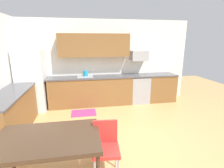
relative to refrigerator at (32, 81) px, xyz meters
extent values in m
plane|color=tan|center=(2.18, -2.22, -0.90)|extent=(12.00, 12.00, 0.00)
cube|color=white|center=(2.18, 0.43, 0.45)|extent=(5.80, 0.10, 2.70)
cube|color=brown|center=(1.73, 0.08, -0.45)|extent=(2.61, 0.60, 0.90)
cube|color=brown|center=(4.11, 0.08, -0.45)|extent=(0.94, 0.60, 0.90)
cube|color=brown|center=(-0.12, -1.42, -0.45)|extent=(0.60, 2.00, 0.90)
cube|color=#4C4C51|center=(2.18, 0.08, 0.02)|extent=(4.80, 0.64, 0.04)
cube|color=#4C4C51|center=(-0.12, -1.42, 0.02)|extent=(0.64, 2.00, 0.04)
cube|color=brown|center=(1.88, 0.21, 1.00)|extent=(2.20, 0.34, 0.70)
cube|color=white|center=(0.00, 0.00, 0.00)|extent=(0.76, 0.70, 1.79)
cube|color=#999BA0|center=(3.34, 0.08, -0.46)|extent=(0.60, 0.60, 0.88)
cube|color=black|center=(3.34, 0.08, 0.00)|extent=(0.60, 0.60, 0.03)
cube|color=#9EA0A5|center=(3.34, 0.18, 0.66)|extent=(0.54, 0.36, 0.32)
cube|color=#A5A8AD|center=(1.56, 0.08, -0.02)|extent=(0.48, 0.40, 0.14)
cylinder|color=#B2B5BA|center=(1.56, 0.26, 0.14)|extent=(0.02, 0.02, 0.24)
cube|color=#422D1E|center=(0.97, -3.05, -0.15)|extent=(1.40, 0.90, 0.06)
cylinder|color=#422D1E|center=(0.33, -2.66, -0.54)|extent=(0.05, 0.05, 0.71)
cylinder|color=#422D1E|center=(1.61, -2.66, -0.54)|extent=(0.05, 0.05, 0.71)
cube|color=red|center=(1.76, -3.03, -0.45)|extent=(0.43, 0.43, 0.05)
cube|color=red|center=(1.78, -2.85, -0.25)|extent=(0.38, 0.07, 0.40)
cylinder|color=#B2B2B7|center=(1.61, -2.84, -0.68)|extent=(0.03, 0.03, 0.42)
cylinder|color=#B2B2B7|center=(1.95, -2.87, -0.68)|extent=(0.03, 0.03, 0.42)
cube|color=#CC3372|center=(1.46, -0.57, -0.89)|extent=(0.70, 0.50, 0.01)
cylinder|color=#198CBF|center=(1.58, 0.13, 0.12)|extent=(0.14, 0.14, 0.20)
camera|label=1|loc=(1.46, -5.23, 1.14)|focal=27.39mm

